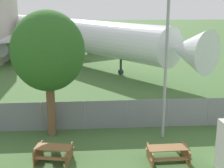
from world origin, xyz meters
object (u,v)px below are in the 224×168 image
object	(u,v)px
airplane	(57,33)
tree_near_hangar	(48,52)
picnic_bench_open_grass	(54,152)
picnic_bench_near_cabin	(168,153)

from	to	relation	value
airplane	tree_near_hangar	bearing A→B (deg)	-32.82
picnic_bench_open_grass	tree_near_hangar	bearing A→B (deg)	97.40
airplane	tree_near_hangar	xyz separation A→B (m)	(1.87, -24.62, 1.38)
picnic_bench_near_cabin	tree_near_hangar	bearing A→B (deg)	148.50
airplane	picnic_bench_open_grass	distance (m)	28.01
airplane	picnic_bench_near_cabin	xyz separation A→B (m)	(7.78, -28.24, -3.02)
airplane	picnic_bench_open_grass	bearing A→B (deg)	-32.47
airplane	tree_near_hangar	world-z (taller)	airplane
picnic_bench_open_grass	tree_near_hangar	world-z (taller)	tree_near_hangar
picnic_bench_near_cabin	tree_near_hangar	size ratio (longest dim) A/B	0.28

